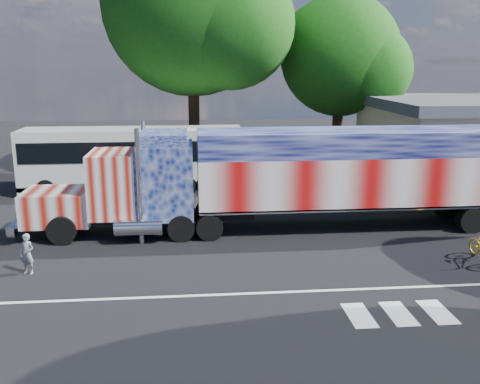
{
  "coord_description": "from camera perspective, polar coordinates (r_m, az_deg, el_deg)",
  "views": [
    {
      "loc": [
        -2.01,
        -18.81,
        7.26
      ],
      "look_at": [
        0.0,
        3.0,
        1.9
      ],
      "focal_mm": 40.0,
      "sensor_mm": 36.0,
      "label": 1
    }
  ],
  "objects": [
    {
      "name": "tree_ne_a",
      "position": [
        37.18,
        10.88,
        14.03
      ],
      "size": [
        8.4,
        8.0,
        11.65
      ],
      "color": "black",
      "rests_on": "ground"
    },
    {
      "name": "semi_truck",
      "position": [
        23.45,
        6.43,
        1.78
      ],
      "size": [
        22.14,
        3.5,
        4.72
      ],
      "color": "black",
      "rests_on": "ground"
    },
    {
      "name": "woman",
      "position": [
        20.19,
        -21.76,
        -6.15
      ],
      "size": [
        0.62,
        0.52,
        1.45
      ],
      "primitive_type": "imported",
      "rotation": [
        0.0,
        0.0,
        -0.39
      ],
      "color": "slate",
      "rests_on": "ground"
    },
    {
      "name": "tree_n_mid",
      "position": [
        34.71,
        -4.83,
        19.16
      ],
      "size": [
        11.6,
        11.05,
        16.14
      ],
      "color": "black",
      "rests_on": "ground"
    },
    {
      "name": "coach_bus",
      "position": [
        31.06,
        -11.33,
        3.48
      ],
      "size": [
        12.38,
        2.88,
        3.6
      ],
      "color": "silver",
      "rests_on": "ground"
    },
    {
      "name": "ground",
      "position": [
        20.26,
        0.79,
        -7.25
      ],
      "size": [
        100.0,
        100.0,
        0.0
      ],
      "primitive_type": "plane",
      "color": "black"
    },
    {
      "name": "lane_markings",
      "position": [
        17.11,
        7.97,
        -11.49
      ],
      "size": [
        30.0,
        2.67,
        0.01
      ],
      "color": "silver",
      "rests_on": "ground"
    }
  ]
}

